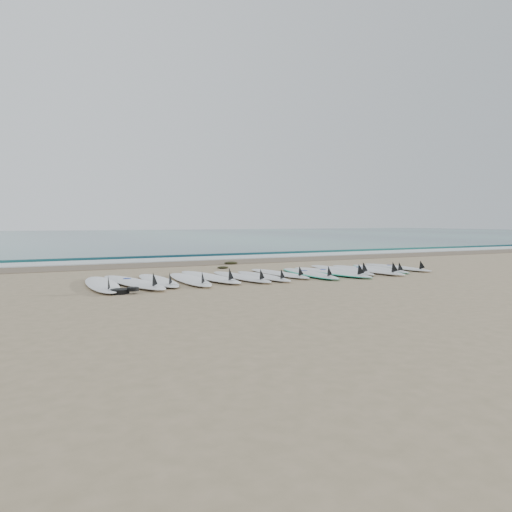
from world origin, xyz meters
name	(u,v)px	position (x,y,z in m)	size (l,w,h in m)	color
ground	(271,276)	(0.00, 0.00, 0.00)	(120.00, 120.00, 0.00)	#9C8665
ocean	(83,236)	(0.00, 32.50, 0.01)	(120.00, 55.00, 0.03)	#215F62
wet_sand_band	(207,263)	(0.00, 4.10, 0.01)	(120.00, 1.80, 0.01)	brown
foam_band	(192,259)	(0.00, 5.50, 0.02)	(120.00, 1.40, 0.04)	silver
wave_crest	(178,255)	(0.00, 7.00, 0.05)	(120.00, 1.00, 0.10)	#215F62
surfboard_0	(102,284)	(-3.74, -0.20, 0.06)	(0.69, 2.75, 0.35)	white
surfboard_1	(134,282)	(-3.14, -0.16, 0.06)	(1.04, 2.87, 0.36)	white
surfboard_2	(159,280)	(-2.61, -0.03, 0.06)	(0.55, 2.53, 0.32)	white
surfboard_3	(190,279)	(-1.98, -0.18, 0.06)	(0.69, 2.61, 0.33)	white
surfboard_4	(210,277)	(-1.46, 0.05, 0.06)	(0.77, 2.79, 0.35)	white
surfboard_5	(242,276)	(-0.82, -0.18, 0.05)	(0.67, 2.51, 0.32)	white
surfboard_6	(264,276)	(-0.32, -0.25, 0.05)	(0.54, 2.31, 0.29)	white
surfboard_7	(280,273)	(0.26, 0.06, 0.05)	(0.65, 2.40, 0.30)	white
surfboard_8	(310,273)	(0.90, -0.21, 0.05)	(0.86, 2.63, 0.33)	white
surfboard_9	(332,272)	(1.48, -0.24, 0.05)	(0.92, 2.75, 0.34)	white
surfboard_10	(342,270)	(2.02, 0.09, 0.06)	(0.67, 2.71, 0.34)	white
surfboard_11	(368,270)	(2.58, -0.21, 0.06)	(0.56, 2.72, 0.35)	white
surfboard_12	(380,268)	(3.14, 0.01, 0.04)	(0.79, 2.39, 0.30)	white
surfboard_13	(398,267)	(3.76, 0.05, 0.05)	(0.56, 2.41, 0.31)	white
seaweed_near	(223,267)	(-0.27, 2.21, 0.03)	(0.31, 0.24, 0.06)	black
seaweed_far	(231,263)	(0.44, 3.32, 0.04)	(0.41, 0.32, 0.08)	black
leash_coil	(123,291)	(-3.57, -1.27, 0.05)	(0.46, 0.36, 0.11)	black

